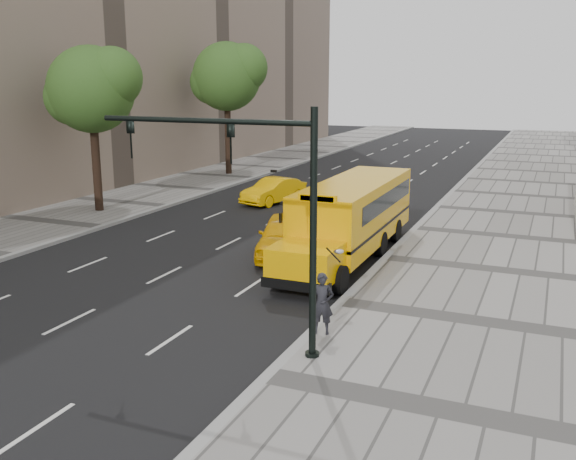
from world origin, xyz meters
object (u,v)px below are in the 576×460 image
at_px(tree_c, 228,76).
at_px(taxi_near, 285,235).
at_px(tree_b, 92,89).
at_px(taxi_far, 274,191).
at_px(pedestrian, 322,304).
at_px(traffic_signal, 261,200).
at_px(school_bus, 353,213).

bearing_deg(tree_c, taxi_near, -56.34).
distance_m(tree_b, taxi_far, 11.24).
bearing_deg(taxi_far, pedestrian, -46.03).
distance_m(tree_c, traffic_signal, 31.86).
height_order(tree_b, traffic_signal, tree_b).
relative_size(taxi_far, traffic_signal, 0.68).
bearing_deg(taxi_far, tree_b, -124.28).
xyz_separation_m(tree_b, traffic_signal, (15.61, -12.90, -2.42)).
bearing_deg(taxi_far, traffic_signal, -50.73).
bearing_deg(taxi_near, taxi_far, 100.16).
bearing_deg(tree_b, pedestrian, -34.26).
xyz_separation_m(tree_c, taxi_near, (12.41, -18.63, -6.35)).
relative_size(school_bus, pedestrian, 6.70).
relative_size(taxi_far, pedestrian, 2.53).
relative_size(tree_c, school_bus, 0.83).
height_order(taxi_far, traffic_signal, traffic_signal).
bearing_deg(taxi_near, pedestrian, -76.24).
height_order(tree_c, pedestrian, tree_c).
height_order(pedestrian, traffic_signal, traffic_signal).
xyz_separation_m(school_bus, pedestrian, (1.82, -8.61, -0.75)).
bearing_deg(tree_c, pedestrian, -57.36).
bearing_deg(pedestrian, taxi_near, 104.65).
distance_m(taxi_near, pedestrian, 8.64).
height_order(tree_c, taxi_near, tree_c).
xyz_separation_m(taxi_far, traffic_signal, (8.19, -19.06, 3.37)).
xyz_separation_m(tree_c, school_bus, (14.91, -17.51, -5.42)).
bearing_deg(tree_c, tree_b, -90.03).
bearing_deg(taxi_far, taxi_near, -47.59).
distance_m(school_bus, pedestrian, 8.83).
xyz_separation_m(taxi_near, pedestrian, (4.32, -7.48, 0.18)).
bearing_deg(pedestrian, tree_c, 107.29).
relative_size(tree_b, tree_c, 0.91).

